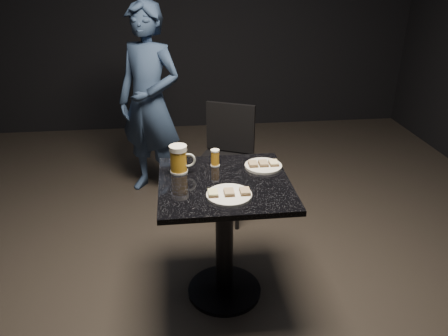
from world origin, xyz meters
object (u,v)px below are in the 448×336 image
at_px(chair, 226,154).
at_px(plate_small, 263,166).
at_px(table, 224,220).
at_px(plate_large, 229,195).
at_px(beer_tumbler, 215,158).
at_px(beer_mug, 179,159).
at_px(patron, 150,103).

bearing_deg(chair, plate_small, -81.33).
bearing_deg(table, plate_large, -88.45).
bearing_deg(plate_small, plate_large, -126.47).
xyz_separation_m(table, chair, (0.12, 0.95, -0.01)).
bearing_deg(beer_tumbler, chair, 78.57).
distance_m(beer_mug, beer_tumbler, 0.22).
bearing_deg(plate_small, table, -147.29).
relative_size(plate_small, beer_tumbler, 2.16).
bearing_deg(table, patron, 107.98).
relative_size(plate_large, table, 0.31).
height_order(beer_mug, beer_tumbler, beer_mug).
distance_m(table, chair, 0.96).
relative_size(plate_large, patron, 0.15).
xyz_separation_m(plate_large, patron, (-0.45, 1.55, 0.03)).
height_order(beer_mug, chair, beer_mug).
relative_size(beer_mug, chair, 0.18).
height_order(table, beer_mug, beer_mug).
bearing_deg(plate_small, patron, 119.31).
xyz_separation_m(table, beer_tumbler, (-0.03, 0.21, 0.29)).
relative_size(patron, chair, 1.83).
relative_size(table, beer_tumbler, 7.65).
bearing_deg(patron, plate_large, -40.88).
xyz_separation_m(plate_large, plate_small, (0.24, 0.32, 0.00)).
bearing_deg(table, beer_tumbler, 98.20).
xyz_separation_m(plate_large, chair, (0.12, 1.11, -0.26)).
xyz_separation_m(patron, chair, (0.57, -0.44, -0.29)).
distance_m(patron, beer_tumbler, 1.25).
bearing_deg(chair, table, -97.20).
relative_size(plate_large, plate_small, 1.08).
relative_size(beer_tumbler, chair, 0.11).
bearing_deg(beer_tumbler, plate_large, -84.73).
bearing_deg(beer_mug, plate_large, -52.16).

